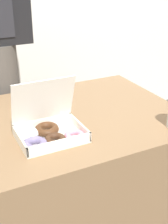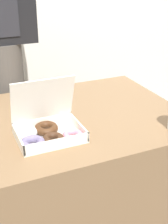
# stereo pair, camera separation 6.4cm
# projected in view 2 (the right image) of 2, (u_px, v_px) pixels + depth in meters

# --- Properties ---
(table) EXTENTS (1.10, 0.84, 0.72)m
(table) POSITION_uv_depth(u_px,v_px,m) (72.00, 175.00, 1.68)
(table) COLOR brown
(table) RESTS_ON ground_plane
(donut_box) EXTENTS (0.30, 0.24, 0.25)m
(donut_box) POSITION_uv_depth(u_px,v_px,m) (46.00, 130.00, 1.32)
(donut_box) COLOR white
(donut_box) RESTS_ON table
(person_customer) EXTENTS (0.39, 0.23, 1.83)m
(person_customer) POSITION_uv_depth(u_px,v_px,m) (2.00, 33.00, 1.81)
(person_customer) COLOR #4C4742
(person_customer) RESTS_ON ground_plane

